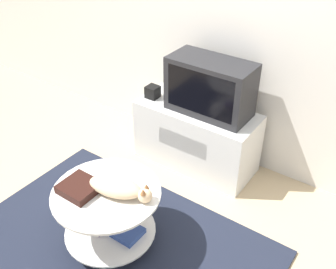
% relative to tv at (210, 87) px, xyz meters
% --- Properties ---
extents(ground_plane, '(12.00, 12.00, 0.00)m').
position_rel_tv_xyz_m(ground_plane, '(-0.01, -1.14, -0.77)').
color(ground_plane, tan).
extents(wall_back, '(8.00, 0.05, 2.60)m').
position_rel_tv_xyz_m(wall_back, '(-0.01, 0.29, 0.53)').
color(wall_back, silver).
rests_on(wall_back, ground_plane).
extents(rug, '(2.07, 1.33, 0.02)m').
position_rel_tv_xyz_m(rug, '(-0.01, -1.14, -0.76)').
color(rug, '#1E2333').
rests_on(rug, ground_plane).
extents(tv_stand, '(1.04, 0.45, 0.55)m').
position_rel_tv_xyz_m(tv_stand, '(-0.09, -0.02, -0.50)').
color(tv_stand, silver).
rests_on(tv_stand, ground_plane).
extents(tv, '(0.67, 0.33, 0.44)m').
position_rel_tv_xyz_m(tv, '(0.00, 0.00, 0.00)').
color(tv, '#232326').
rests_on(tv, tv_stand).
extents(speaker, '(0.10, 0.10, 0.10)m').
position_rel_tv_xyz_m(speaker, '(-0.52, -0.07, -0.17)').
color(speaker, black).
rests_on(speaker, tv_stand).
extents(coffee_table, '(0.71, 0.71, 0.46)m').
position_rel_tv_xyz_m(coffee_table, '(-0.07, -1.14, -0.47)').
color(coffee_table, '#B2B2B7').
rests_on(coffee_table, rug).
extents(dvd_box, '(0.23, 0.22, 0.05)m').
position_rel_tv_xyz_m(dvd_box, '(-0.22, -1.23, -0.27)').
color(dvd_box, black).
rests_on(dvd_box, coffee_table).
extents(cat, '(0.54, 0.25, 0.12)m').
position_rel_tv_xyz_m(cat, '(-0.00, -1.11, -0.24)').
color(cat, beige).
rests_on(cat, coffee_table).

